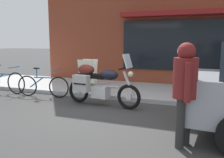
{
  "coord_description": "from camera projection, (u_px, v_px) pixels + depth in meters",
  "views": [
    {
      "loc": [
        2.37,
        -5.15,
        1.71
      ],
      "look_at": [
        0.1,
        0.83,
        0.7
      ],
      "focal_mm": 38.75,
      "sensor_mm": 36.0,
      "label": 1
    }
  ],
  "objects": [
    {
      "name": "touring_motorcycle",
      "position": [
        97.0,
        83.0,
        6.4
      ],
      "size": [
        2.17,
        0.64,
        1.4
      ],
      "color": "black",
      "rests_on": "ground_plane"
    },
    {
      "name": "ground_plane",
      "position": [
        96.0,
        112.0,
        5.85
      ],
      "size": [
        80.0,
        80.0,
        0.0
      ],
      "primitive_type": "plane",
      "color": "#383838"
    },
    {
      "name": "pedestrian_walking",
      "position": [
        185.0,
        83.0,
        3.82
      ],
      "size": [
        0.46,
        0.55,
        1.69
      ],
      "color": "#2A2A2A",
      "rests_on": "ground_plane"
    },
    {
      "name": "parked_bicycle",
      "position": [
        43.0,
        85.0,
        7.4
      ],
      "size": [
        1.7,
        0.48,
        0.91
      ],
      "color": "black",
      "rests_on": "ground_plane"
    },
    {
      "name": "sandwich_board_sign",
      "position": [
        88.0,
        74.0,
        8.04
      ],
      "size": [
        0.55,
        0.42,
        0.98
      ],
      "color": "silver",
      "rests_on": "sidewalk_curb"
    },
    {
      "name": "second_bicycle_by_cafe",
      "position": [
        3.0,
        81.0,
        7.99
      ],
      "size": [
        1.77,
        0.48,
        0.95
      ],
      "color": "black",
      "rests_on": "ground_plane"
    }
  ]
}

